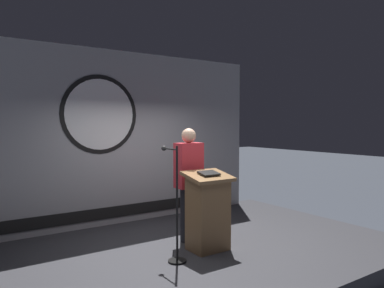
{
  "coord_description": "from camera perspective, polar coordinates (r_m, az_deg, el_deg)",
  "views": [
    {
      "loc": [
        -2.83,
        -4.36,
        2.1
      ],
      "look_at": [
        0.28,
        0.18,
        1.79
      ],
      "focal_mm": 34.65,
      "sensor_mm": 36.0,
      "label": 1
    }
  ],
  "objects": [
    {
      "name": "podium",
      "position": [
        5.33,
        2.47,
        -10.31
      ],
      "size": [
        0.64,
        0.5,
        1.13
      ],
      "color": "olive",
      "rests_on": "stage_platform"
    },
    {
      "name": "banner_display",
      "position": [
        6.82,
        -9.99,
        0.99
      ],
      "size": [
        5.3,
        0.12,
        3.08
      ],
      "color": "#9E9EA3",
      "rests_on": "stage_platform"
    },
    {
      "name": "microphone_stand",
      "position": [
        4.92,
        -2.59,
        -11.76
      ],
      "size": [
        0.24,
        0.49,
        1.51
      ],
      "color": "black",
      "rests_on": "stage_platform"
    },
    {
      "name": "speaker_person",
      "position": [
        5.65,
        -0.51,
        -6.13
      ],
      "size": [
        0.4,
        0.26,
        1.72
      ],
      "color": "black",
      "rests_on": "stage_platform"
    },
    {
      "name": "ground_plane",
      "position": [
        5.61,
        -1.36,
        -18.76
      ],
      "size": [
        40.0,
        40.0,
        0.0
      ],
      "primitive_type": "plane",
      "color": "#383D47"
    },
    {
      "name": "stage_platform",
      "position": [
        5.56,
        -1.36,
        -17.32
      ],
      "size": [
        6.4,
        4.0,
        0.3
      ],
      "primitive_type": "cube",
      "color": "#333338",
      "rests_on": "ground"
    }
  ]
}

